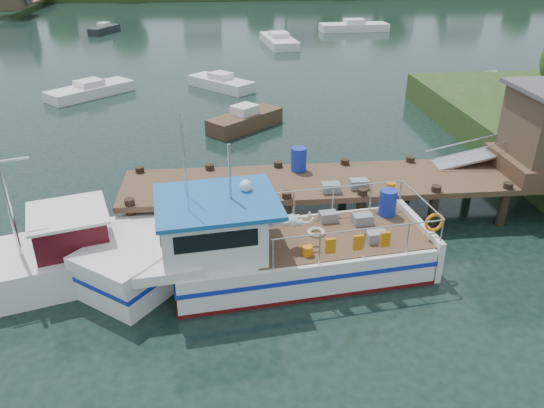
{
  "coord_description": "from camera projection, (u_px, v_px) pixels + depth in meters",
  "views": [
    {
      "loc": [
        -2.48,
        -16.6,
        8.96
      ],
      "look_at": [
        -1.0,
        -1.5,
        1.3
      ],
      "focal_mm": 35.0,
      "sensor_mm": 36.0,
      "label": 1
    }
  ],
  "objects": [
    {
      "name": "ground_plane",
      "position": [
        296.0,
        216.0,
        19.0
      ],
      "size": [
        160.0,
        160.0,
        0.0
      ],
      "primitive_type": "plane",
      "color": "black"
    },
    {
      "name": "lobster_boat",
      "position": [
        257.0,
        251.0,
        15.2
      ],
      "size": [
        10.55,
        4.1,
        5.01
      ],
      "rotation": [
        0.0,
        0.0,
        0.12
      ],
      "color": "silver",
      "rests_on": "ground"
    },
    {
      "name": "moored_d",
      "position": [
        279.0,
        40.0,
        48.81
      ],
      "size": [
        3.06,
        7.06,
        1.16
      ],
      "rotation": [
        0.0,
        0.0,
        -0.41
      ],
      "color": "silver",
      "rests_on": "ground"
    },
    {
      "name": "moored_b",
      "position": [
        221.0,
        83.0,
        34.8
      ],
      "size": [
        4.45,
        4.59,
        1.05
      ],
      "rotation": [
        0.0,
        0.0,
        -0.21
      ],
      "color": "silver",
      "rests_on": "ground"
    },
    {
      "name": "moored_far",
      "position": [
        354.0,
        27.0,
        56.23
      ],
      "size": [
        7.25,
        2.77,
        1.21
      ],
      "rotation": [
        0.0,
        0.0,
        0.31
      ],
      "color": "silver",
      "rests_on": "ground"
    },
    {
      "name": "moored_e",
      "position": [
        104.0,
        29.0,
        54.85
      ],
      "size": [
        2.83,
        4.14,
        1.09
      ],
      "rotation": [
        0.0,
        0.0,
        -0.25
      ],
      "color": "black",
      "rests_on": "ground"
    },
    {
      "name": "work_boat",
      "position": [
        41.0,
        261.0,
        15.09
      ],
      "size": [
        8.37,
        4.5,
        4.42
      ],
      "rotation": [
        0.0,
        0.0,
        0.29
      ],
      "color": "silver",
      "rests_on": "ground"
    },
    {
      "name": "moored_c",
      "position": [
        490.0,
        83.0,
        34.95
      ],
      "size": [
        6.24,
        2.83,
        0.95
      ],
      "rotation": [
        0.0,
        0.0,
        -0.04
      ],
      "color": "silver",
      "rests_on": "ground"
    },
    {
      "name": "dock",
      "position": [
        481.0,
        151.0,
        18.57
      ],
      "size": [
        16.6,
        3.0,
        4.78
      ],
      "color": "#4F3725",
      "rests_on": "ground"
    },
    {
      "name": "moored_rowboat",
      "position": [
        245.0,
        120.0,
        27.52
      ],
      "size": [
        4.14,
        3.92,
        1.24
      ],
      "rotation": [
        0.0,
        0.0,
        0.21
      ],
      "color": "#4F3725",
      "rests_on": "ground"
    },
    {
      "name": "moored_a",
      "position": [
        90.0,
        90.0,
        33.22
      ],
      "size": [
        5.19,
        5.07,
        1.0
      ],
      "rotation": [
        0.0,
        0.0,
        0.41
      ],
      "color": "silver",
      "rests_on": "ground"
    }
  ]
}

